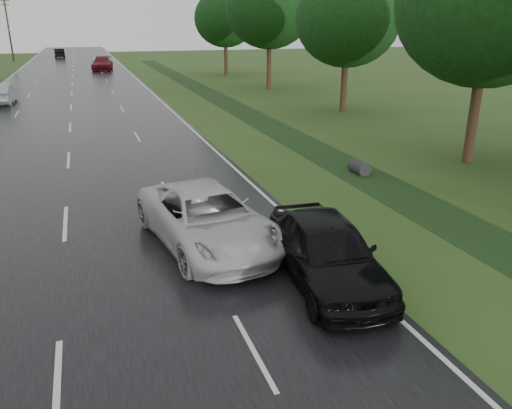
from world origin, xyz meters
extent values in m
plane|color=#2F491A|center=(0.00, 0.00, 0.00)|extent=(220.00, 220.00, 0.00)
cube|color=black|center=(0.00, 45.00, 0.02)|extent=(14.00, 180.00, 0.04)
cube|color=silver|center=(6.75, 45.00, 0.04)|extent=(0.12, 180.00, 0.01)
cube|color=silver|center=(0.00, 45.00, 0.04)|extent=(0.12, 180.00, 0.01)
cube|color=black|center=(11.50, 20.00, 0.00)|extent=(2.20, 120.00, 0.01)
cylinder|color=#2D2D2D|center=(11.50, 10.00, 0.25)|extent=(0.56, 1.00, 0.56)
cylinder|color=#3B2318|center=(-9.20, 85.00, 5.00)|extent=(0.26, 0.26, 10.00)
cube|color=#3B2318|center=(-9.20, 85.00, 9.20)|extent=(1.60, 0.12, 0.12)
cube|color=#3B2318|center=(-9.20, 85.00, 8.60)|extent=(1.20, 0.10, 0.10)
cylinder|color=#3B2318|center=(17.00, 10.00, 1.92)|extent=(0.44, 0.44, 3.84)
ellipsoid|color=black|center=(17.00, 10.00, 6.69)|extent=(7.60, 7.60, 6.84)
cylinder|color=#3B2318|center=(18.20, 24.00, 1.76)|extent=(0.44, 0.44, 3.52)
ellipsoid|color=black|center=(18.20, 24.00, 6.14)|extent=(7.00, 7.00, 6.30)
cylinder|color=#3B2318|center=(17.80, 38.00, 2.08)|extent=(0.44, 0.44, 4.16)
ellipsoid|color=black|center=(17.80, 38.00, 7.16)|extent=(8.00, 8.00, 7.20)
cylinder|color=#3B2318|center=(17.50, 52.00, 1.84)|extent=(0.44, 0.44, 3.68)
ellipsoid|color=black|center=(17.50, 52.00, 6.38)|extent=(7.20, 7.20, 6.48)
imported|color=silver|center=(3.82, 5.00, 0.83)|extent=(3.48, 6.04, 1.58)
imported|color=black|center=(6.00, 2.00, 0.86)|extent=(2.39, 4.96, 1.63)
imported|color=#969A9F|center=(-4.98, 35.47, 0.82)|extent=(1.88, 4.79, 1.55)
imported|color=maroon|center=(3.74, 63.17, 0.89)|extent=(3.20, 6.11, 1.69)
imported|color=black|center=(-2.33, 92.08, 0.82)|extent=(1.97, 4.85, 1.57)
camera|label=1|loc=(0.98, -7.53, 5.89)|focal=35.00mm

